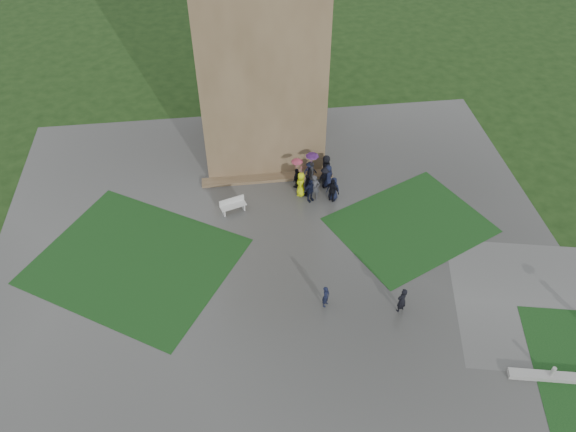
{
  "coord_description": "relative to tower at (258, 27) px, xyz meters",
  "views": [
    {
      "loc": [
        -2.23,
        -19.23,
        24.66
      ],
      "look_at": [
        0.79,
        5.52,
        1.2
      ],
      "focal_mm": 35.0,
      "sensor_mm": 36.0,
      "label": 1
    }
  ],
  "objects": [
    {
      "name": "visitor_cluster",
      "position": [
        3.08,
        -5.91,
        -7.93
      ],
      "size": [
        3.17,
        3.37,
        2.44
      ],
      "color": "black",
      "rests_on": "plaza"
    },
    {
      "name": "pedestrian_mid",
      "position": [
        2.11,
        -15.54,
        -8.26
      ],
      "size": [
        0.58,
        0.63,
        1.44
      ],
      "primitive_type": "imported",
      "rotation": [
        0.0,
        0.0,
        0.97
      ],
      "color": "black",
      "rests_on": "plaza"
    },
    {
      "name": "bench",
      "position": [
        -2.52,
        -7.32,
        -8.48
      ],
      "size": [
        1.76,
        1.02,
        0.97
      ],
      "rotation": [
        0.0,
        0.0,
        0.31
      ],
      "color": "beige",
      "rests_on": "plaza"
    },
    {
      "name": "lawn_inset_right",
      "position": [
        8.5,
        -10.0,
        -8.97
      ],
      "size": [
        11.12,
        10.15,
        0.01
      ],
      "primitive_type": "cube",
      "rotation": [
        0.0,
        0.0,
        0.44
      ],
      "color": "#123513",
      "rests_on": "plaza"
    },
    {
      "name": "plaza",
      "position": [
        0.0,
        -13.0,
        -8.99
      ],
      "size": [
        34.0,
        34.0,
        0.02
      ],
      "primitive_type": "cube",
      "color": "#3A3A37",
      "rests_on": "ground"
    },
    {
      "name": "ground",
      "position": [
        0.0,
        -15.0,
        -9.0
      ],
      "size": [
        120.0,
        120.0,
        0.0
      ],
      "primitive_type": "plane",
      "color": "black"
    },
    {
      "name": "tower",
      "position": [
        0.0,
        0.0,
        0.0
      ],
      "size": [
        8.0,
        8.0,
        18.0
      ],
      "primitive_type": "cube",
      "color": "brown",
      "rests_on": "ground"
    },
    {
      "name": "lawn_inset_left",
      "position": [
        -8.5,
        -11.0,
        -8.97
      ],
      "size": [
        14.1,
        13.46,
        0.01
      ],
      "primitive_type": "cube",
      "rotation": [
        0.0,
        0.0,
        -0.56
      ],
      "color": "#123513",
      "rests_on": "plaza"
    },
    {
      "name": "pedestrian_near",
      "position": [
        6.07,
        -16.39,
        -8.12
      ],
      "size": [
        0.75,
        0.66,
        1.73
      ],
      "primitive_type": "imported",
      "rotation": [
        0.0,
        0.0,
        3.64
      ],
      "color": "black",
      "rests_on": "plaza"
    },
    {
      "name": "tower_plinth",
      "position": [
        0.0,
        -4.4,
        -8.87
      ],
      "size": [
        9.0,
        0.8,
        0.22
      ],
      "primitive_type": "cube",
      "color": "brown",
      "rests_on": "plaza"
    }
  ]
}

